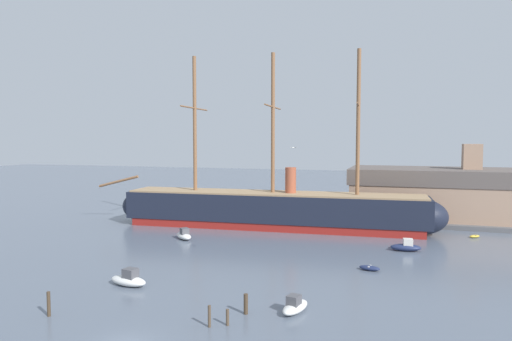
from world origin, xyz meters
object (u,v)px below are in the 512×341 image
at_px(motorboat_foreground_left, 129,280).
at_px(motorboat_alongside_bow, 184,235).
at_px(motorboat_distant_centre, 317,211).
at_px(dockside_warehouse_right, 471,196).
at_px(tall_ship, 273,209).
at_px(dinghy_far_right, 475,236).
at_px(dinghy_mid_right, 370,268).
at_px(seagull_in_flight, 294,148).
at_px(mooring_piling_left_pair, 209,316).
at_px(mooring_piling_midwater, 228,317).
at_px(motorboat_foreground_right, 295,306).
at_px(sailboat_far_left, 161,214).
at_px(mooring_piling_nearest, 49,304).
at_px(mooring_piling_right_pair, 246,304).
at_px(motorboat_alongside_stern, 406,247).

xyz_separation_m(motorboat_foreground_left, motorboat_alongside_bow, (-4.64, 22.42, -0.04)).
height_order(motorboat_distant_centre, dockside_warehouse_right, dockside_warehouse_right).
bearing_deg(tall_ship, dinghy_far_right, 2.99).
bearing_deg(motorboat_distant_centre, dockside_warehouse_right, -4.54).
height_order(dinghy_mid_right, seagull_in_flight, seagull_in_flight).
distance_m(mooring_piling_left_pair, mooring_piling_midwater, 1.52).
bearing_deg(dinghy_far_right, motorboat_foreground_right, -117.01).
relative_size(sailboat_far_left, mooring_piling_midwater, 3.67).
bearing_deg(tall_ship, motorboat_alongside_bow, -129.34).
relative_size(motorboat_alongside_bow, mooring_piling_nearest, 1.95).
xyz_separation_m(dinghy_mid_right, mooring_piling_nearest, (-25.73, -22.88, 0.79)).
distance_m(tall_ship, motorboat_distant_centre, 19.08).
bearing_deg(sailboat_far_left, dinghy_far_right, -3.67).
bearing_deg(seagull_in_flight, mooring_piling_left_pair, -102.07).
bearing_deg(motorboat_distant_centre, dinghy_mid_right, -71.57).
height_order(sailboat_far_left, mooring_piling_left_pair, sailboat_far_left).
bearing_deg(mooring_piling_midwater, seagull_in_flight, 82.12).
xyz_separation_m(sailboat_far_left, dinghy_far_right, (56.97, -3.65, -0.21)).
bearing_deg(seagull_in_flight, motorboat_foreground_left, -151.94).
xyz_separation_m(motorboat_distant_centre, mooring_piling_right_pair, (3.90, -57.50, 0.48)).
xyz_separation_m(motorboat_alongside_stern, dockside_warehouse_right, (11.59, 26.64, 4.32)).
relative_size(motorboat_foreground_right, motorboat_alongside_stern, 0.97).
bearing_deg(motorboat_alongside_stern, motorboat_alongside_bow, -175.94).
bearing_deg(motorboat_foreground_right, motorboat_foreground_left, 173.52).
distance_m(motorboat_alongside_stern, dockside_warehouse_right, 29.37).
height_order(dinghy_mid_right, motorboat_distant_centre, motorboat_distant_centre).
bearing_deg(tall_ship, motorboat_alongside_stern, -25.76).
distance_m(dinghy_far_right, motorboat_distant_centre, 32.47).
height_order(motorboat_distant_centre, mooring_piling_left_pair, mooring_piling_left_pair).
distance_m(tall_ship, seagull_in_flight, 30.80).
bearing_deg(mooring_piling_left_pair, motorboat_alongside_stern, 64.09).
relative_size(dinghy_mid_right, motorboat_distant_centre, 0.84).
bearing_deg(tall_ship, sailboat_far_left, 167.78).
bearing_deg(motorboat_alongside_bow, dinghy_mid_right, -17.47).
bearing_deg(dockside_warehouse_right, mooring_piling_right_pair, -114.59).
xyz_separation_m(motorboat_distant_centre, mooring_piling_nearest, (-12.33, -63.11, 0.66)).
bearing_deg(motorboat_distant_centre, mooring_piling_midwater, -86.91).
xyz_separation_m(sailboat_far_left, mooring_piling_nearest, (16.76, -50.12, 0.66)).
bearing_deg(mooring_piling_right_pair, seagull_in_flight, 83.28).
xyz_separation_m(dinghy_mid_right, motorboat_distant_centre, (-13.41, 40.23, 0.14)).
height_order(motorboat_alongside_stern, mooring_piling_right_pair, mooring_piling_right_pair).
bearing_deg(motorboat_alongside_bow, mooring_piling_left_pair, -60.29).
relative_size(tall_ship, motorboat_foreground_right, 15.29).
xyz_separation_m(dinghy_far_right, mooring_piling_right_pair, (-23.98, -40.86, 0.69)).
height_order(motorboat_alongside_stern, motorboat_distant_centre, motorboat_alongside_stern).
bearing_deg(seagull_in_flight, dinghy_mid_right, 32.14).
distance_m(tall_ship, motorboat_foreground_right, 39.53).
relative_size(motorboat_foreground_left, seagull_in_flight, 4.44).
height_order(motorboat_alongside_bow, dockside_warehouse_right, dockside_warehouse_right).
relative_size(mooring_piling_right_pair, mooring_piling_midwater, 1.31).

